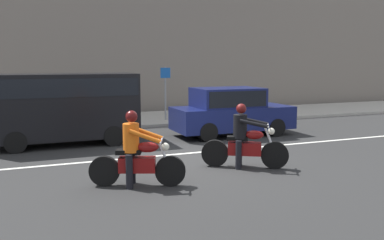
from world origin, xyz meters
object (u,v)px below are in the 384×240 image
object	(u,v)px
motorcycle_with_rider_black_leather	(244,142)
parked_sedan_navy	(231,111)
parked_van_black	(63,104)
motorcycle_with_rider_orange_stripe	(136,156)
street_sign_post	(165,88)

from	to	relation	value
motorcycle_with_rider_black_leather	parked_sedan_navy	world-z (taller)	parked_sedan_navy
motorcycle_with_rider_black_leather	parked_sedan_navy	size ratio (longest dim) A/B	0.45
motorcycle_with_rider_black_leather	parked_sedan_navy	distance (m)	4.62
motorcycle_with_rider_black_leather	parked_van_black	bearing A→B (deg)	129.13
motorcycle_with_rider_orange_stripe	motorcycle_with_rider_black_leather	bearing A→B (deg)	10.26
parked_van_black	parked_sedan_navy	bearing A→B (deg)	-5.56
motorcycle_with_rider_orange_stripe	parked_sedan_navy	size ratio (longest dim) A/B	0.45
motorcycle_with_rider_black_leather	street_sign_post	bearing A→B (deg)	85.50
parked_sedan_navy	motorcycle_with_rider_orange_stripe	bearing A→B (deg)	-134.60
parked_sedan_navy	street_sign_post	bearing A→B (deg)	106.87
motorcycle_with_rider_black_leather	parked_van_black	world-z (taller)	parked_van_black
motorcycle_with_rider_black_leather	parked_van_black	distance (m)	6.22
parked_van_black	street_sign_post	size ratio (longest dim) A/B	2.01
parked_sedan_navy	street_sign_post	xyz separation A→B (m)	(-1.17, 3.87, 0.66)
motorcycle_with_rider_black_leather	parked_van_black	xyz separation A→B (m)	(-3.90, 4.80, 0.65)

